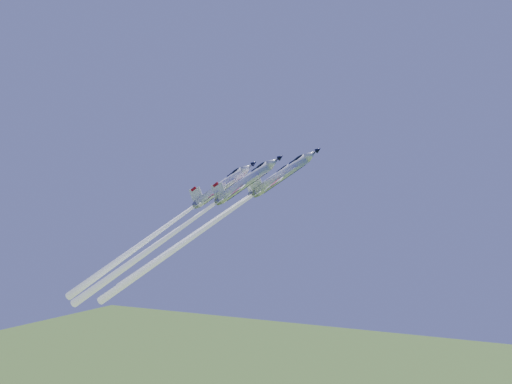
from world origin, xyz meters
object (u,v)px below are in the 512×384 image
at_px(jet_lead, 206,228).
at_px(jet_left, 207,225).
at_px(jet_right, 174,232).
at_px(jet_slot, 160,231).

bearing_deg(jet_lead, jet_left, -161.86).
height_order(jet_right, jet_slot, jet_right).
xyz_separation_m(jet_left, jet_right, (0.34, -14.23, -1.24)).
distance_m(jet_lead, jet_right, 7.26).
height_order(jet_lead, jet_slot, jet_lead).
bearing_deg(jet_slot, jet_lead, 88.99).
relative_size(jet_lead, jet_left, 1.13).
bearing_deg(jet_left, jet_right, -10.58).
xyz_separation_m(jet_lead, jet_left, (-5.13, 8.86, 0.31)).
bearing_deg(jet_right, jet_slot, -129.03).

